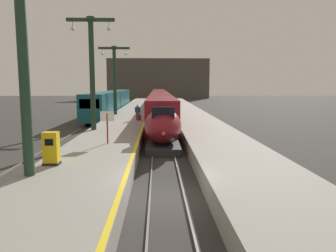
# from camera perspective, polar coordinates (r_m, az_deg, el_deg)

# --- Properties ---
(ground_plane) EXTENTS (260.00, 260.00, 0.00)m
(ground_plane) POSITION_cam_1_polar(r_m,az_deg,el_deg) (14.34, -0.15, -12.73)
(ground_plane) COLOR #33302D
(platform_left) EXTENTS (4.80, 110.00, 1.05)m
(platform_left) POSITION_cam_1_polar(r_m,az_deg,el_deg) (38.64, -7.29, 0.73)
(platform_left) COLOR gray
(platform_left) RESTS_ON ground
(platform_right) EXTENTS (4.80, 110.00, 1.05)m
(platform_right) POSITION_cam_1_polar(r_m,az_deg,el_deg) (38.72, 4.73, 0.78)
(platform_right) COLOR gray
(platform_right) RESTS_ON ground
(platform_left_safety_stripe) EXTENTS (0.20, 107.80, 0.01)m
(platform_left_safety_stripe) POSITION_cam_1_polar(r_m,az_deg,el_deg) (38.43, -3.92, 1.53)
(platform_left_safety_stripe) COLOR yellow
(platform_left_safety_stripe) RESTS_ON platform_left
(rail_main_left) EXTENTS (0.08, 110.00, 0.12)m
(rail_main_left) POSITION_cam_1_polar(r_m,az_deg,el_deg) (41.25, -2.36, 0.55)
(rail_main_left) COLOR slate
(rail_main_left) RESTS_ON ground
(rail_main_right) EXTENTS (0.08, 110.00, 0.12)m
(rail_main_right) POSITION_cam_1_polar(r_m,az_deg,el_deg) (41.27, -0.28, 0.56)
(rail_main_right) COLOR slate
(rail_main_right) RESTS_ON ground
(rail_secondary_left) EXTENTS (0.08, 110.00, 0.12)m
(rail_secondary_left) POSITION_cam_1_polar(r_m,az_deg,el_deg) (42.11, -13.45, 0.49)
(rail_secondary_left) COLOR slate
(rail_secondary_left) RESTS_ON ground
(rail_secondary_right) EXTENTS (0.08, 110.00, 0.12)m
(rail_secondary_right) POSITION_cam_1_polar(r_m,az_deg,el_deg) (41.83, -11.44, 0.50)
(rail_secondary_right) COLOR slate
(rail_secondary_right) RESTS_ON ground
(highspeed_train_main) EXTENTS (2.92, 74.58, 3.60)m
(highspeed_train_main) POSITION_cam_1_polar(r_m,az_deg,el_deg) (57.87, -1.49, 4.40)
(highspeed_train_main) COLOR maroon
(highspeed_train_main) RESTS_ON ground
(regional_train_adjacent) EXTENTS (2.85, 36.60, 3.80)m
(regional_train_adjacent) POSITION_cam_1_polar(r_m,az_deg,el_deg) (55.58, -9.88, 4.33)
(regional_train_adjacent) COLOR #145660
(regional_train_adjacent) RESTS_ON ground
(station_column_near) EXTENTS (4.00, 0.68, 9.13)m
(station_column_near) POSITION_cam_1_polar(r_m,az_deg,el_deg) (14.84, -24.26, 12.99)
(station_column_near) COLOR #1E3828
(station_column_near) RESTS_ON platform_left
(station_column_mid) EXTENTS (4.00, 0.68, 9.44)m
(station_column_mid) POSITION_cam_1_polar(r_m,az_deg,el_deg) (28.45, -13.26, 10.74)
(station_column_mid) COLOR #1E3828
(station_column_mid) RESTS_ON platform_left
(station_column_far) EXTENTS (4.00, 0.68, 8.73)m
(station_column_far) POSITION_cam_1_polar(r_m,az_deg,el_deg) (42.78, -9.39, 9.12)
(station_column_far) COLOR #1E3828
(station_column_far) RESTS_ON platform_left
(passenger_near_edge) EXTENTS (0.56, 0.27, 1.69)m
(passenger_near_edge) POSITION_cam_1_polar(r_m,az_deg,el_deg) (35.58, -5.40, 2.65)
(passenger_near_edge) COLOR #23232D
(passenger_near_edge) RESTS_ON platform_left
(rolling_suitcase) EXTENTS (0.40, 0.22, 0.98)m
(rolling_suitcase) POSITION_cam_1_polar(r_m,az_deg,el_deg) (35.37, -5.06, 1.51)
(rolling_suitcase) COLOR maroon
(rolling_suitcase) RESTS_ON platform_left
(ticket_machine_yellow) EXTENTS (0.76, 0.62, 1.60)m
(ticket_machine_yellow) POSITION_cam_1_polar(r_m,az_deg,el_deg) (16.67, -19.87, -3.93)
(ticket_machine_yellow) COLOR yellow
(ticket_machine_yellow) RESTS_ON platform_left
(departure_info_board) EXTENTS (0.90, 0.10, 2.12)m
(departure_info_board) POSITION_cam_1_polar(r_m,az_deg,el_deg) (21.61, -10.66, 0.92)
(departure_info_board) COLOR maroon
(departure_info_board) RESTS_ON platform_left
(terminus_back_wall) EXTENTS (36.00, 2.00, 14.00)m
(terminus_back_wall) POSITION_cam_1_polar(r_m,az_deg,el_deg) (115.48, -1.71, 8.35)
(terminus_back_wall) COLOR #4C4742
(terminus_back_wall) RESTS_ON ground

